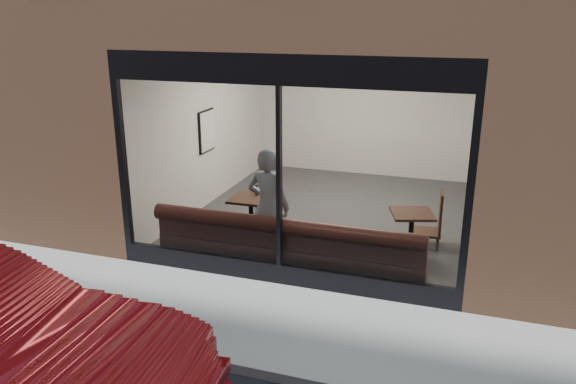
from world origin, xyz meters
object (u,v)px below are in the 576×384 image
(cafe_table_left, at_px, (251,199))
(cafe_table_right, at_px, (412,214))
(cafe_chair_left, at_px, (251,219))
(cafe_chair_right, at_px, (427,232))
(banquette, at_px, (289,257))
(person, at_px, (268,207))

(cafe_table_left, height_order, cafe_table_right, same)
(cafe_chair_left, distance_m, cafe_chair_right, 2.99)
(banquette, xyz_separation_m, cafe_table_right, (1.65, 1.06, 0.52))
(banquette, distance_m, cafe_table_left, 1.46)
(person, bearing_deg, cafe_table_left, -47.97)
(cafe_table_right, height_order, cafe_chair_right, cafe_table_right)
(cafe_table_right, bearing_deg, person, -156.93)
(person, height_order, cafe_table_right, person)
(banquette, relative_size, cafe_table_right, 6.43)
(cafe_table_left, distance_m, cafe_chair_right, 2.96)
(cafe_chair_left, relative_size, cafe_chair_right, 0.94)
(person, xyz_separation_m, cafe_table_right, (2.03, 0.87, -0.17))
(person, distance_m, cafe_table_left, 0.98)
(cafe_chair_right, bearing_deg, cafe_table_left, 8.44)
(cafe_table_right, bearing_deg, cafe_chair_right, 70.48)
(banquette, relative_size, cafe_chair_right, 9.16)
(person, relative_size, cafe_table_left, 2.82)
(cafe_table_left, relative_size, cafe_table_right, 1.04)
(banquette, height_order, person, person)
(banquette, distance_m, person, 0.81)
(person, xyz_separation_m, cafe_chair_left, (-0.73, 1.08, -0.67))
(cafe_table_left, bearing_deg, cafe_chair_right, 13.51)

